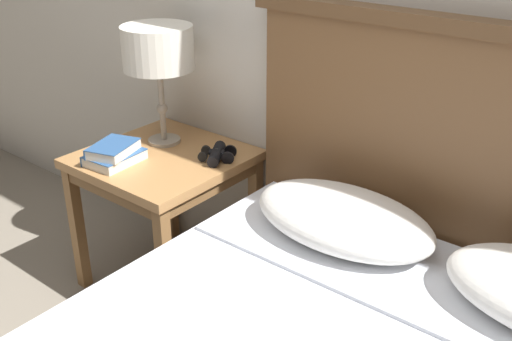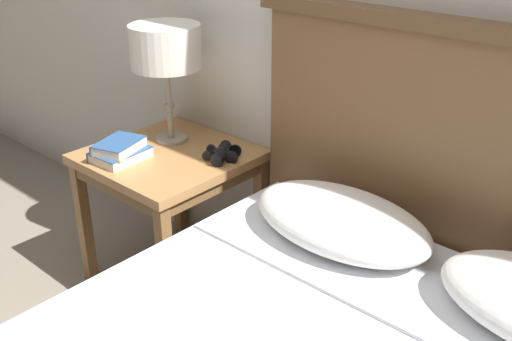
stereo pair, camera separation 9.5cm
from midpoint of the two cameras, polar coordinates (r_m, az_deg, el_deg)
The scene contains 5 objects.
nightstand at distance 2.38m, azimuth -9.89°, elevation -0.22°, with size 0.58×0.58×0.58m.
table_lamp at distance 2.34m, azimuth -10.50°, elevation 11.15°, with size 0.27×0.27×0.47m.
book_on_nightstand at distance 2.31m, azimuth -14.49°, elevation 1.19°, with size 0.17×0.21×0.04m.
book_stacked_on_top at distance 2.29m, azimuth -14.66°, elevation 2.01°, with size 0.18×0.21×0.04m.
binoculars_pair at distance 2.27m, azimuth -4.94°, elevation 1.57°, with size 0.16×0.16×0.05m.
Camera 1 is at (1.04, -0.62, 1.51)m, focal length 42.00 mm.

